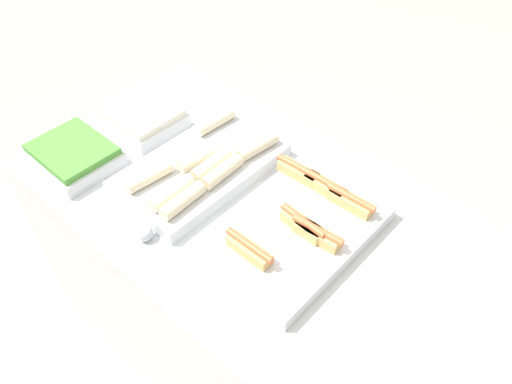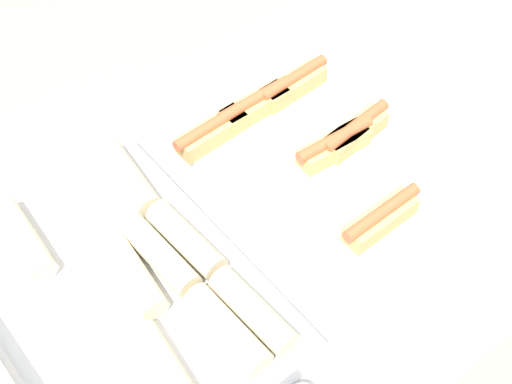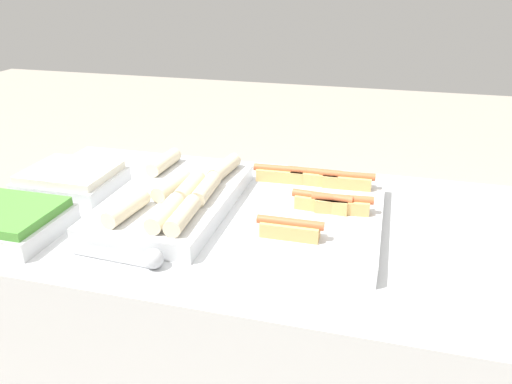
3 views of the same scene
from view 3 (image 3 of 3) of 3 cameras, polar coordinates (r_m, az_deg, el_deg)
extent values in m
cube|color=silver|center=(1.63, 3.05, -17.45)|extent=(1.78, 0.86, 0.89)
cube|color=silver|center=(1.36, 6.38, -2.82)|extent=(0.37, 0.53, 0.05)
cube|color=tan|center=(1.19, 3.91, -4.37)|extent=(0.14, 0.04, 0.04)
cylinder|color=#CC6038|center=(1.18, 3.93, -3.51)|extent=(0.16, 0.02, 0.02)
cube|color=tan|center=(1.48, 10.34, 1.18)|extent=(0.14, 0.05, 0.04)
cylinder|color=#CC6038|center=(1.48, 10.39, 1.90)|extent=(0.16, 0.03, 0.02)
cube|color=tan|center=(1.51, 2.77, 1.94)|extent=(0.14, 0.05, 0.04)
cylinder|color=#CC6038|center=(1.50, 2.79, 2.65)|extent=(0.16, 0.03, 0.02)
cube|color=tan|center=(1.50, 6.70, 1.59)|extent=(0.14, 0.04, 0.04)
cylinder|color=#CC6038|center=(1.49, 6.73, 2.31)|extent=(0.16, 0.02, 0.02)
cube|color=tan|center=(1.33, 7.52, -1.35)|extent=(0.14, 0.05, 0.04)
cylinder|color=#CC6038|center=(1.32, 7.56, -0.56)|extent=(0.16, 0.03, 0.02)
cube|color=tan|center=(1.33, 9.79, -1.51)|extent=(0.14, 0.06, 0.04)
cylinder|color=#CC6038|center=(1.32, 9.85, -0.72)|extent=(0.16, 0.04, 0.02)
cube|color=silver|center=(1.46, -9.39, -0.95)|extent=(0.33, 0.55, 0.05)
cylinder|color=beige|center=(1.45, -9.53, 0.83)|extent=(0.06, 0.16, 0.04)
cylinder|color=beige|center=(1.28, -10.37, -2.37)|extent=(0.05, 0.16, 0.04)
cylinder|color=beige|center=(1.41, -5.73, 0.39)|extent=(0.05, 0.16, 0.04)
cylinder|color=beige|center=(1.33, -14.58, -1.81)|extent=(0.06, 0.16, 0.04)
cylinder|color=beige|center=(1.42, -7.69, 0.52)|extent=(0.05, 0.16, 0.04)
cylinder|color=beige|center=(1.62, -10.47, 3.37)|extent=(0.05, 0.16, 0.04)
cylinder|color=beige|center=(1.26, -8.34, -2.64)|extent=(0.05, 0.16, 0.04)
cylinder|color=beige|center=(1.55, -3.63, 2.75)|extent=(0.06, 0.16, 0.04)
cube|color=silver|center=(1.46, -26.57, -3.39)|extent=(0.28, 0.24, 0.05)
cube|color=#4C9338|center=(1.44, -26.84, -2.08)|extent=(0.26, 0.22, 0.02)
cube|color=silver|center=(1.66, -20.27, 0.97)|extent=(0.28, 0.24, 0.05)
cube|color=silver|center=(1.65, -20.45, 2.15)|extent=(0.26, 0.22, 0.02)
cylinder|color=#B2B5BA|center=(1.24, -16.08, -7.41)|extent=(0.22, 0.02, 0.01)
sphere|color=#B2B5BA|center=(1.19, -11.64, -7.48)|extent=(0.05, 0.05, 0.05)
camera|label=1|loc=(0.77, 82.48, 50.62)|focal=35.00mm
camera|label=2|loc=(1.08, -46.72, 38.93)|focal=50.00mm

